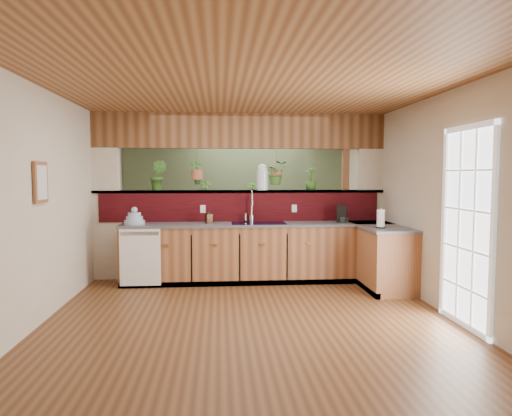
{
  "coord_description": "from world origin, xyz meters",
  "views": [
    {
      "loc": [
        -0.35,
        -5.92,
        1.63
      ],
      "look_at": [
        0.19,
        0.7,
        1.15
      ],
      "focal_mm": 32.0,
      "sensor_mm": 36.0,
      "label": 1
    }
  ],
  "objects": [
    {
      "name": "shelving_console",
      "position": [
        -0.19,
        3.25,
        0.5
      ],
      "size": [
        1.72,
        0.83,
        1.11
      ],
      "primitive_type": "cube",
      "rotation": [
        0.0,
        0.0,
        -0.24
      ],
      "color": "black",
      "rests_on": "ground"
    },
    {
      "name": "ledge_plant_right",
      "position": [
        1.13,
        1.35,
        1.57
      ],
      "size": [
        0.27,
        0.27,
        0.37
      ],
      "primitive_type": "imported",
      "rotation": [
        0.0,
        0.0,
        -0.42
      ],
      "color": "#315C20",
      "rests_on": "pass_through_ledge"
    },
    {
      "name": "framed_print",
      "position": [
        -2.27,
        -0.8,
        1.55
      ],
      "size": [
        0.04,
        0.35,
        0.45
      ],
      "color": "brown",
      "rests_on": "wall_left"
    },
    {
      "name": "dishwasher",
      "position": [
        -1.48,
        0.66,
        0.46
      ],
      "size": [
        0.58,
        0.03,
        0.82
      ],
      "color": "white",
      "rests_on": "ground"
    },
    {
      "name": "wall_front",
      "position": [
        0.0,
        -3.5,
        1.3
      ],
      "size": [
        4.6,
        0.02,
        2.6
      ],
      "primitive_type": "cube",
      "color": "beige",
      "rests_on": "ground"
    },
    {
      "name": "coffee_maker",
      "position": [
        1.55,
        0.97,
        1.02
      ],
      "size": [
        0.14,
        0.24,
        0.27
      ],
      "rotation": [
        0.0,
        0.0,
        -0.31
      ],
      "color": "black",
      "rests_on": "countertop"
    },
    {
      "name": "floor_plant",
      "position": [
        0.56,
        2.17,
        0.37
      ],
      "size": [
        0.81,
        0.75,
        0.73
      ],
      "primitive_type": "imported",
      "rotation": [
        0.0,
        0.0,
        0.32
      ],
      "color": "#315C20",
      "rests_on": "ground"
    },
    {
      "name": "navy_sink",
      "position": [
        0.25,
        0.98,
        0.82
      ],
      "size": [
        0.82,
        0.5,
        0.18
      ],
      "color": "black",
      "rests_on": "countertop"
    },
    {
      "name": "ledge_plant_left",
      "position": [
        -1.3,
        1.35,
        1.63
      ],
      "size": [
        0.3,
        0.26,
        0.47
      ],
      "primitive_type": "imported",
      "rotation": [
        0.0,
        0.0,
        -0.22
      ],
      "color": "#315C20",
      "rests_on": "pass_through_ledge"
    },
    {
      "name": "wall_back",
      "position": [
        0.0,
        3.5,
        1.3
      ],
      "size": [
        4.6,
        0.02,
        2.6
      ],
      "primitive_type": "cube",
      "color": "beige",
      "rests_on": "ground"
    },
    {
      "name": "pass_through_ledge",
      "position": [
        0.0,
        1.35,
        1.37
      ],
      "size": [
        4.6,
        0.21,
        0.04
      ],
      "primitive_type": "cube",
      "color": "brown",
      "rests_on": "ground"
    },
    {
      "name": "hanging_plant_a",
      "position": [
        -0.69,
        1.35,
        1.8
      ],
      "size": [
        0.21,
        0.18,
        0.51
      ],
      "color": "brown",
      "rests_on": "header_beam"
    },
    {
      "name": "paper_towel",
      "position": [
        1.88,
        0.18,
        1.03
      ],
      "size": [
        0.13,
        0.13,
        0.28
      ],
      "color": "black",
      "rests_on": "countertop"
    },
    {
      "name": "ground",
      "position": [
        0.0,
        0.0,
        0.0
      ],
      "size": [
        4.6,
        7.0,
        0.01
      ],
      "primitive_type": "cube",
      "color": "brown",
      "rests_on": "ground"
    },
    {
      "name": "sage_backwall",
      "position": [
        0.0,
        3.48,
        1.3
      ],
      "size": [
        4.55,
        0.02,
        2.55
      ],
      "primitive_type": "cube",
      "color": "#516444",
      "rests_on": "ground"
    },
    {
      "name": "shelf_plant_b",
      "position": [
        0.32,
        3.25,
        1.27
      ],
      "size": [
        0.26,
        0.26,
        0.43
      ],
      "primitive_type": "imported",
      "rotation": [
        0.0,
        0.0,
        0.08
      ],
      "color": "#315C20",
      "rests_on": "shelving_console"
    },
    {
      "name": "header_beam",
      "position": [
        0.0,
        1.35,
        2.33
      ],
      "size": [
        4.6,
        0.15,
        0.55
      ],
      "primitive_type": "cube",
      "color": "brown",
      "rests_on": "ground"
    },
    {
      "name": "french_door",
      "position": [
        2.27,
        -1.3,
        1.05
      ],
      "size": [
        0.06,
        1.02,
        2.16
      ],
      "primitive_type": "cube",
      "color": "white",
      "rests_on": "ground"
    },
    {
      "name": "countertop",
      "position": [
        0.84,
        0.87,
        0.45
      ],
      "size": [
        4.14,
        1.52,
        0.9
      ],
      "color": "brown",
      "rests_on": "ground"
    },
    {
      "name": "wall_right",
      "position": [
        2.3,
        0.0,
        1.3
      ],
      "size": [
        0.02,
        7.0,
        2.6
      ],
      "primitive_type": "cube",
      "color": "beige",
      "rests_on": "ground"
    },
    {
      "name": "wall_left",
      "position": [
        -2.3,
        0.0,
        1.3
      ],
      "size": [
        0.02,
        7.0,
        2.6
      ],
      "primitive_type": "cube",
      "color": "beige",
      "rests_on": "ground"
    },
    {
      "name": "shelf_plant_a",
      "position": [
        -0.6,
        3.25,
        1.29
      ],
      "size": [
        0.28,
        0.23,
        0.47
      ],
      "primitive_type": "imported",
      "rotation": [
        0.0,
        0.0,
        -0.28
      ],
      "color": "#315C20",
      "rests_on": "shelving_console"
    },
    {
      "name": "faucet",
      "position": [
        0.15,
        1.13,
        1.17
      ],
      "size": [
        0.22,
        0.22,
        0.49
      ],
      "color": "#B7B7B2",
      "rests_on": "countertop"
    },
    {
      "name": "dish_stack",
      "position": [
        -1.6,
        0.92,
        0.98
      ],
      "size": [
        0.3,
        0.3,
        0.26
      ],
      "color": "#99AEC6",
      "rests_on": "countertop"
    },
    {
      "name": "hanging_plant_b",
      "position": [
        0.57,
        1.35,
        1.82
      ],
      "size": [
        0.37,
        0.33,
        0.5
      ],
      "color": "brown",
      "rests_on": "header_beam"
    },
    {
      "name": "soap_dispenser",
      "position": [
        -0.5,
        1.02,
        1.01
      ],
      "size": [
        0.13,
        0.13,
        0.21
      ],
      "primitive_type": "imported",
      "rotation": [
        0.0,
        0.0,
        0.41
      ],
      "color": "#342112",
      "rests_on": "countertop"
    },
    {
      "name": "pass_through_partition",
      "position": [
        0.03,
        1.35,
        1.19
      ],
      "size": [
        4.6,
        0.21,
        2.6
      ],
      "color": "beige",
      "rests_on": "ground"
    },
    {
      "name": "ceiling",
      "position": [
        0.0,
        0.0,
        2.6
      ],
      "size": [
        4.6,
        7.0,
        0.01
      ],
      "primitive_type": "cube",
      "color": "brown",
      "rests_on": "ground"
    },
    {
      "name": "glass_jar",
      "position": [
        0.35,
        1.35,
        1.6
      ],
      "size": [
        0.19,
        0.19,
        0.42
      ],
      "color": "silver",
      "rests_on": "pass_through_ledge"
    }
  ]
}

